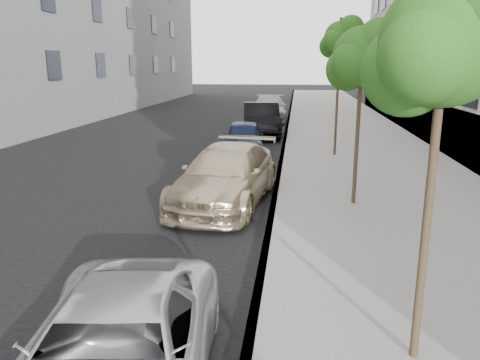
% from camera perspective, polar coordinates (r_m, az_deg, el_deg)
% --- Properties ---
extents(sidewalk, '(6.40, 72.00, 0.14)m').
position_cam_1_polar(sidewalk, '(28.08, 12.26, 6.50)').
color(sidewalk, gray).
rests_on(sidewalk, ground).
extents(curb, '(0.15, 72.00, 0.14)m').
position_cam_1_polar(curb, '(27.97, 5.83, 6.71)').
color(curb, '#9E9B93').
rests_on(curb, ground).
extents(tree_near, '(1.70, 1.50, 4.53)m').
position_cam_1_polar(tree_near, '(5.46, 24.01, 15.17)').
color(tree_near, '#38281C').
rests_on(tree_near, sidewalk).
extents(tree_mid, '(1.75, 1.55, 4.49)m').
position_cam_1_polar(tree_mid, '(11.84, 14.80, 14.38)').
color(tree_mid, '#38281C').
rests_on(tree_mid, sidewalk).
extents(tree_far, '(1.56, 1.36, 5.16)m').
position_cam_1_polar(tree_far, '(18.32, 12.21, 16.59)').
color(tree_far, '#38281C').
rests_on(tree_far, sidewalk).
extents(suv, '(2.69, 5.34, 1.49)m').
position_cam_1_polar(suv, '(12.28, -1.71, 0.56)').
color(suv, '#C1AD89').
rests_on(suv, ground).
extents(sedan_blue, '(1.94, 4.08, 1.35)m').
position_cam_1_polar(sedan_blue, '(19.02, 0.43, 5.18)').
color(sedan_blue, '#0F1534').
rests_on(sedan_blue, ground).
extents(sedan_black, '(2.34, 5.19, 1.65)m').
position_cam_1_polar(sedan_black, '(24.00, 2.60, 7.39)').
color(sedan_black, black).
rests_on(sedan_black, ground).
extents(sedan_rear, '(2.32, 5.50, 1.58)m').
position_cam_1_polar(sedan_rear, '(30.24, 3.52, 8.68)').
color(sedan_rear, '#92949A').
rests_on(sedan_rear, ground).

